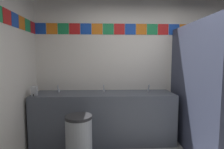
# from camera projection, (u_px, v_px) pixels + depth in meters

# --- Properties ---
(wall_back) EXTENTS (4.18, 0.09, 2.60)m
(wall_back) POSITION_uv_depth(u_px,v_px,m) (146.00, 68.00, 3.48)
(wall_back) COLOR silver
(wall_back) RESTS_ON ground_plane
(vanity_counter) EXTENTS (2.44, 0.60, 0.88)m
(vanity_counter) POSITION_uv_depth(u_px,v_px,m) (104.00, 117.00, 3.18)
(vanity_counter) COLOR #4C515B
(vanity_counter) RESTS_ON ground_plane
(faucet_left) EXTENTS (0.04, 0.10, 0.14)m
(faucet_left) POSITION_uv_depth(u_px,v_px,m) (58.00, 89.00, 3.19)
(faucet_left) COLOR silver
(faucet_left) RESTS_ON vanity_counter
(faucet_center) EXTENTS (0.04, 0.10, 0.14)m
(faucet_center) POSITION_uv_depth(u_px,v_px,m) (104.00, 89.00, 3.23)
(faucet_center) COLOR silver
(faucet_center) RESTS_ON vanity_counter
(faucet_right) EXTENTS (0.04, 0.10, 0.14)m
(faucet_right) POSITION_uv_depth(u_px,v_px,m) (148.00, 89.00, 3.26)
(faucet_right) COLOR silver
(faucet_right) RESTS_ON vanity_counter
(soap_dispenser) EXTENTS (0.09, 0.09, 0.16)m
(soap_dispenser) POSITION_uv_depth(u_px,v_px,m) (34.00, 91.00, 2.90)
(soap_dispenser) COLOR #B7BABF
(soap_dispenser) RESTS_ON vanity_counter
(stall_divider) EXTENTS (0.92, 1.51, 2.02)m
(stall_divider) POSITION_uv_depth(u_px,v_px,m) (210.00, 93.00, 2.49)
(stall_divider) COLOR #33384C
(stall_divider) RESTS_ON ground_plane
(toilet) EXTENTS (0.39, 0.49, 0.74)m
(toilet) POSITION_uv_depth(u_px,v_px,m) (206.00, 124.00, 3.22)
(toilet) COLOR white
(toilet) RESTS_ON ground_plane
(trash_bin) EXTENTS (0.38, 0.38, 0.70)m
(trash_bin) POSITION_uv_depth(u_px,v_px,m) (79.00, 140.00, 2.50)
(trash_bin) COLOR #999EA3
(trash_bin) RESTS_ON ground_plane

